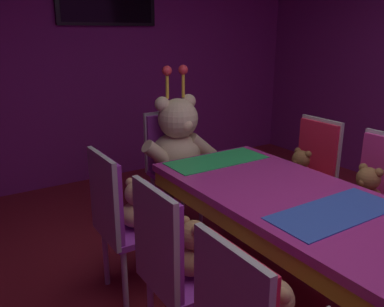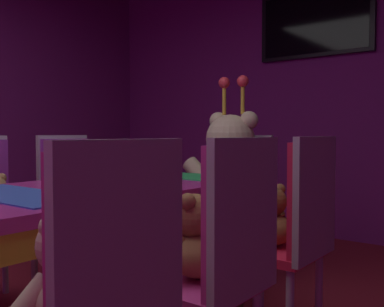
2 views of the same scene
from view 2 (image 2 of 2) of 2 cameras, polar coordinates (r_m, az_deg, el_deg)
name	(u,v)px [view 2 (image 2 of 2)]	position (r m, az deg, el deg)	size (l,w,h in m)	color
wall_back	(318,92)	(4.57, 15.70, 7.52)	(5.20, 0.12, 2.80)	#721E72
banquet_table	(16,216)	(2.03, -21.49, -7.36)	(0.90, 2.52, 0.75)	#B22D8C
chair_left_3	(70,191)	(3.27, -15.24, -4.58)	(0.42, 0.41, 0.98)	purple
teddy_left_3	(83,193)	(3.15, -13.64, -4.86)	(0.26, 0.34, 0.32)	tan
chair_right_1	(102,294)	(1.20, -11.33, -17.09)	(0.42, 0.41, 0.98)	#CC338C
teddy_right_1	(66,281)	(1.31, -15.71, -15.28)	(0.27, 0.35, 0.33)	beige
chair_right_2	(226,248)	(1.61, 4.33, -11.86)	(0.42, 0.41, 0.98)	#CC338C
teddy_right_2	(193,241)	(1.70, 0.12, -11.08)	(0.27, 0.35, 0.33)	olive
chair_right_3	(299,221)	(2.14, 13.40, -8.34)	(0.42, 0.41, 0.98)	red
teddy_right_3	(270,220)	(2.20, 9.94, -8.29)	(0.24, 0.31, 0.30)	brown
throne_chair	(242,188)	(3.33, 6.37, -4.38)	(0.41, 0.42, 0.98)	purple
king_teddy_bear	(229,167)	(3.17, 4.76, -1.76)	(0.73, 0.57, 0.94)	beige
wall_tv	(315,23)	(4.59, 15.34, 15.73)	(1.11, 0.06, 0.65)	black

